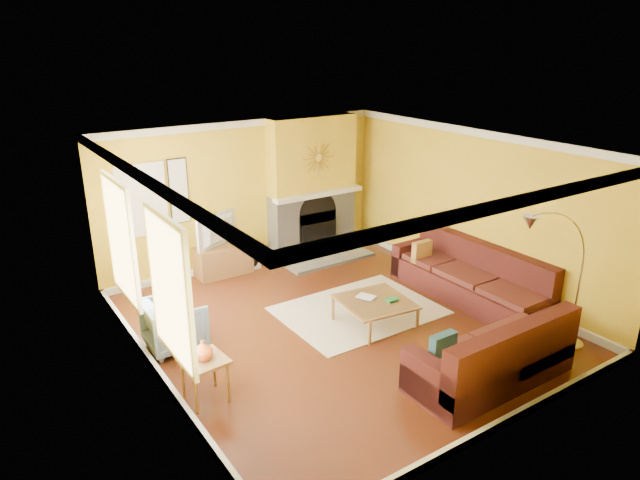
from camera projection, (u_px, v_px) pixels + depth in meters
floor at (338, 325)px, 8.60m from camera, size 5.50×6.00×0.02m
ceiling at (341, 145)px, 7.68m from camera, size 5.50×6.00×0.02m
wall_back at (244, 194)px, 10.50m from camera, size 5.50×0.02×2.70m
wall_front at (511, 324)px, 5.79m from camera, size 5.50×0.02×2.70m
wall_left at (149, 284)px, 6.70m from camera, size 0.02×6.00×2.70m
wall_right at (473, 209)px, 9.58m from camera, size 0.02×6.00×2.70m
baseboard at (338, 321)px, 8.58m from camera, size 5.50×6.00×0.12m
crown_molding at (340, 151)px, 7.71m from camera, size 5.50×6.00×0.12m
window_left_near at (120, 241)px, 7.69m from camera, size 0.06×1.22×1.72m
window_left_far at (168, 290)px, 6.20m from camera, size 0.06×1.22×1.72m
window_back at (142, 200)px, 9.40m from camera, size 0.82×0.06×1.22m
wall_art at (179, 191)px, 9.73m from camera, size 0.34×0.04×1.14m
fireplace at (312, 186)px, 11.04m from camera, size 1.80×0.40×2.70m
mantel at (319, 194)px, 10.89m from camera, size 1.92×0.22×0.08m
hearth at (328, 258)px, 11.06m from camera, size 1.80×0.70×0.06m
sunburst at (319, 158)px, 10.66m from camera, size 0.70×0.04×0.70m
rug at (359, 310)px, 9.01m from camera, size 2.40×1.80×0.02m
sectional_sofa at (438, 299)px, 8.39m from camera, size 3.13×3.66×0.90m
coffee_table at (375, 312)px, 8.54m from camera, size 1.12×1.12×0.40m
media_console at (223, 260)px, 10.32m from camera, size 1.00×0.45×0.55m
tv at (222, 230)px, 10.12m from camera, size 0.98×0.56×0.59m
subwoofer at (250, 260)px, 10.65m from camera, size 0.30×0.30×0.30m
armchair at (174, 324)px, 7.88m from camera, size 0.80×0.78×0.71m
side_table at (205, 379)px, 6.74m from camera, size 0.54×0.54×0.55m
vase at (203, 350)px, 6.60m from camera, size 0.25×0.25×0.25m
book at (363, 299)px, 8.47m from camera, size 0.29×0.33×0.03m
arc_lamp at (554, 286)px, 7.35m from camera, size 1.35×0.36×2.12m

